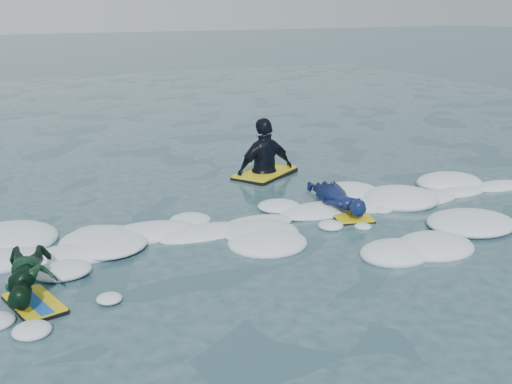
# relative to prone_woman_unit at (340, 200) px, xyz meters

# --- Properties ---
(ground) EXTENTS (120.00, 120.00, 0.00)m
(ground) POSITION_rel_prone_woman_unit_xyz_m (-2.08, -1.37, -0.19)
(ground) COLOR #1C3644
(ground) RESTS_ON ground
(foam_band) EXTENTS (12.00, 3.10, 0.30)m
(foam_band) POSITION_rel_prone_woman_unit_xyz_m (-2.08, -0.34, -0.19)
(foam_band) COLOR white
(foam_band) RESTS_ON ground
(prone_woman_unit) EXTENTS (0.75, 1.50, 0.36)m
(prone_woman_unit) POSITION_rel_prone_woman_unit_xyz_m (0.00, 0.00, 0.00)
(prone_woman_unit) COLOR black
(prone_woman_unit) RESTS_ON ground
(prone_child_unit) EXTENTS (0.82, 1.25, 0.45)m
(prone_child_unit) POSITION_rel_prone_woman_unit_xyz_m (-4.39, -1.06, 0.04)
(prone_child_unit) COLOR black
(prone_child_unit) RESTS_ON ground
(waiting_rider_unit) EXTENTS (1.43, 1.26, 1.88)m
(waiting_rider_unit) POSITION_rel_prone_woman_unit_xyz_m (-0.09, 2.24, -0.10)
(waiting_rider_unit) COLOR black
(waiting_rider_unit) RESTS_ON ground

